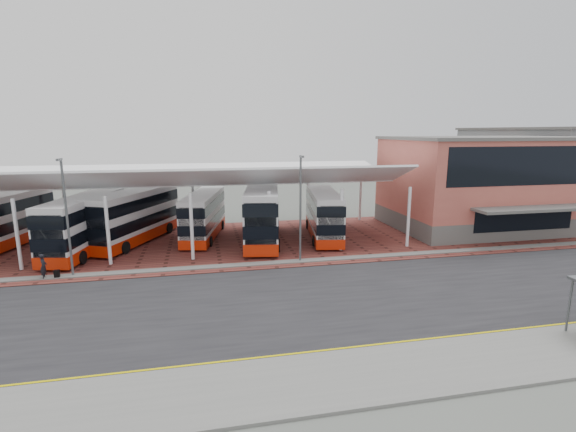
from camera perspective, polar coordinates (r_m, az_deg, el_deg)
The scene contains 19 objects.
ground at distance 25.80m, azimuth 0.60°, elevation -10.76°, with size 140.00×140.00×0.00m, color #4E534C.
road at distance 24.90m, azimuth 1.11°, elevation -11.59°, with size 120.00×14.00×0.02m, color black.
forecourt at distance 38.27m, azimuth -0.69°, elevation -3.23°, with size 72.00×16.00×0.06m, color brown.
sidewalk at distance 18.06m, azimuth 7.25°, elevation -21.14°, with size 120.00×4.00×0.14m, color #626260.
north_kerb at distance 31.49m, azimuth -1.85°, elevation -6.44°, with size 120.00×0.80×0.14m, color #626260.
yellow_line_near at distance 19.70m, azimuth 5.25°, elevation -18.23°, with size 120.00×0.12×0.01m, color #D6C300.
yellow_line_far at distance 19.95m, azimuth 4.98°, elevation -17.82°, with size 120.00×0.12×0.01m, color #D6C300.
canopy at distance 37.46m, azimuth -13.13°, elevation 5.12°, with size 37.00×11.63×7.07m.
terminal at distance 46.97m, azimuth 25.14°, elevation 4.18°, with size 18.40×14.40×9.25m.
lamp_west at distance 31.34m, azimuth -28.03°, elevation 0.19°, with size 0.16×0.90×8.07m.
lamp_east at distance 30.92m, azimuth 1.72°, elevation 1.42°, with size 0.16×0.90×8.07m.
bus_0 at distance 42.28m, azimuth -34.62°, elevation -0.70°, with size 5.22×11.33×4.55m.
bus_1 at distance 37.88m, azimuth -25.94°, elevation -1.01°, with size 4.78×11.34×4.56m.
bus_2 at distance 39.31m, azimuth -20.22°, elevation -0.09°, with size 7.03×11.23×4.61m.
bus_3 at distance 39.28m, azimuth -11.44°, elevation 0.05°, with size 4.37×10.30×4.14m.
bus_4 at distance 37.52m, azimuth -3.50°, elevation 0.32°, with size 4.75×12.21×4.91m.
bus_5 at distance 38.89m, azimuth 4.86°, elevation 0.22°, with size 4.08×10.62×4.27m.
pedestrian at distance 32.42m, azimuth -30.45°, elevation -5.97°, with size 0.63×0.41×1.73m, color black.
suitcase at distance 32.29m, azimuth -29.05°, elevation -6.97°, with size 0.34×0.24×0.58m, color black.
Camera 1 is at (-5.19, -23.30, 9.79)m, focal length 26.00 mm.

